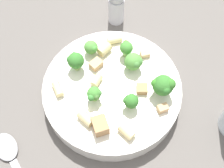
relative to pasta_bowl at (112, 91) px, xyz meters
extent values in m
plane|color=#5B5651|center=(0.00, 0.00, -0.02)|extent=(2.00, 2.00, 0.00)
cylinder|color=silver|center=(0.00, 0.00, 0.00)|extent=(0.24, 0.24, 0.04)
cylinder|color=silver|center=(0.00, 0.00, 0.01)|extent=(0.22, 0.22, 0.01)
torus|color=silver|center=(0.00, 0.00, 0.01)|extent=(0.24, 0.24, 0.00)
cylinder|color=#9EC175|center=(-0.05, 0.06, 0.02)|extent=(0.01, 0.01, 0.01)
sphere|color=#569942|center=(-0.05, 0.06, 0.03)|extent=(0.02, 0.02, 0.02)
sphere|color=#4E9F3F|center=(-0.04, 0.06, 0.04)|extent=(0.01, 0.01, 0.01)
sphere|color=#4B8F42|center=(-0.05, 0.07, 0.03)|extent=(0.01, 0.01, 0.01)
cylinder|color=#9EC175|center=(0.03, 0.04, 0.02)|extent=(0.01, 0.01, 0.01)
sphere|color=#569942|center=(0.03, 0.04, 0.04)|extent=(0.03, 0.03, 0.03)
sphere|color=#598F40|center=(0.04, 0.04, 0.04)|extent=(0.01, 0.01, 0.01)
sphere|color=#4C873E|center=(0.04, 0.03, 0.04)|extent=(0.01, 0.01, 0.01)
sphere|color=#4C873E|center=(0.04, 0.04, 0.04)|extent=(0.02, 0.02, 0.02)
cylinder|color=#84AD60|center=(0.04, -0.03, 0.02)|extent=(0.01, 0.01, 0.01)
sphere|color=#387A2D|center=(0.04, -0.03, 0.04)|extent=(0.02, 0.02, 0.02)
sphere|color=#3A732E|center=(0.03, -0.03, 0.04)|extent=(0.01, 0.01, 0.01)
sphere|color=#346C28|center=(0.03, -0.03, 0.04)|extent=(0.01, 0.01, 0.01)
cylinder|color=#93B766|center=(-0.07, 0.03, 0.02)|extent=(0.01, 0.01, 0.01)
sphere|color=#387A2D|center=(-0.07, 0.03, 0.04)|extent=(0.03, 0.03, 0.03)
sphere|color=#36762D|center=(-0.07, 0.04, 0.04)|extent=(0.01, 0.01, 0.01)
sphere|color=#336F2B|center=(-0.08, 0.03, 0.04)|extent=(0.01, 0.01, 0.01)
cylinder|color=#84AD60|center=(-0.03, -0.03, 0.02)|extent=(0.01, 0.01, 0.01)
sphere|color=#478E38|center=(-0.03, -0.03, 0.04)|extent=(0.02, 0.02, 0.02)
sphere|color=#3D8636|center=(-0.03, -0.04, 0.04)|extent=(0.01, 0.01, 0.01)
sphere|color=#4A7D38|center=(-0.02, -0.03, 0.04)|extent=(0.01, 0.01, 0.01)
sphere|color=#457D3A|center=(-0.02, -0.03, 0.04)|extent=(0.01, 0.01, 0.01)
cylinder|color=#84AD60|center=(0.02, 0.07, 0.02)|extent=(0.01, 0.01, 0.02)
sphere|color=#478E38|center=(0.02, 0.07, 0.04)|extent=(0.02, 0.02, 0.02)
sphere|color=#499531|center=(0.01, 0.08, 0.04)|extent=(0.01, 0.01, 0.01)
sphere|color=#447F31|center=(0.02, 0.07, 0.04)|extent=(0.01, 0.01, 0.01)
cylinder|color=#84AD60|center=(0.08, 0.00, 0.02)|extent=(0.01, 0.01, 0.02)
sphere|color=#387A2D|center=(0.08, 0.00, 0.04)|extent=(0.04, 0.04, 0.04)
sphere|color=#387F27|center=(0.07, 0.00, 0.05)|extent=(0.01, 0.01, 0.01)
sphere|color=#35782D|center=(0.09, -0.01, 0.05)|extent=(0.01, 0.01, 0.01)
sphere|color=#377929|center=(0.09, 0.00, 0.05)|extent=(0.02, 0.02, 0.02)
cylinder|color=beige|center=(-0.09, -0.02, 0.02)|extent=(0.03, 0.03, 0.01)
cylinder|color=beige|center=(0.03, -0.08, 0.02)|extent=(0.03, 0.03, 0.02)
cylinder|color=beige|center=(-0.03, -0.07, 0.02)|extent=(0.03, 0.03, 0.02)
cylinder|color=beige|center=(-0.01, 0.09, 0.02)|extent=(0.03, 0.02, 0.01)
cylinder|color=beige|center=(-0.02, 0.07, 0.02)|extent=(0.03, 0.03, 0.02)
cylinder|color=beige|center=(-0.03, 0.01, 0.02)|extent=(0.02, 0.02, 0.01)
cube|color=#A87A4C|center=(-0.01, -0.08, 0.03)|extent=(0.03, 0.04, 0.02)
cube|color=tan|center=(-0.03, 0.04, 0.02)|extent=(0.03, 0.03, 0.01)
cube|color=tan|center=(0.05, 0.07, 0.02)|extent=(0.02, 0.02, 0.01)
cube|color=tan|center=(0.09, -0.03, 0.02)|extent=(0.02, 0.02, 0.01)
cube|color=#A87A4C|center=(0.05, 0.00, 0.02)|extent=(0.02, 0.02, 0.01)
cylinder|color=silver|center=(-0.02, 0.18, 0.01)|extent=(0.03, 0.03, 0.06)
ellipsoid|color=silver|center=(-0.16, -0.12, -0.02)|extent=(0.06, 0.06, 0.01)
camera|label=1|loc=(0.04, -0.25, 0.49)|focal=50.00mm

